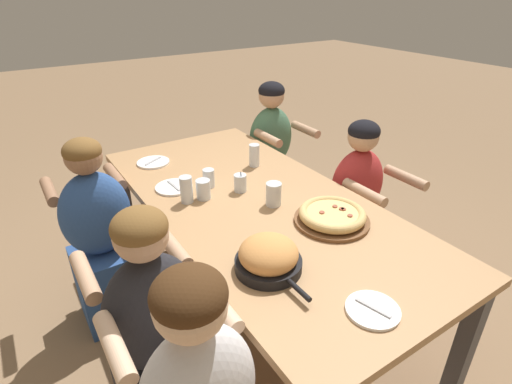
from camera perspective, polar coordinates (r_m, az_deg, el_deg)
The scene contains 17 objects.
ground_plane at distance 2.52m, azimuth 0.00°, elevation -16.48°, with size 18.00×18.00×0.00m, color #896B4C.
dining_table at distance 2.10m, azimuth 0.00°, elevation -3.03°, with size 2.10×0.98×0.76m.
pizza_board_main at distance 1.90m, azimuth 10.81°, elevation -3.39°, with size 0.35×0.35×0.06m.
skillet_bowl at distance 1.57m, azimuth 1.81°, elevation -9.26°, with size 0.39×0.27×0.14m.
empty_plate_a at distance 1.48m, azimuth 16.33°, elevation -15.85°, with size 0.19×0.19×0.02m.
empty_plate_b at distance 2.23m, azimuth -11.63°, elevation 0.69°, with size 0.20×0.20×0.02m.
empty_plate_c at distance 2.57m, azimuth -14.47°, elevation 4.13°, with size 0.20×0.20×0.02m.
cocktail_glass_blue at distance 2.14m, azimuth -2.27°, elevation 1.19°, with size 0.07×0.07×0.12m.
drinking_glass_a at distance 2.08m, azimuth -7.53°, elevation 0.37°, with size 0.07×0.07×0.10m.
drinking_glass_b at distance 2.43m, azimuth -0.25°, elevation 5.14°, with size 0.06×0.06×0.14m.
drinking_glass_c at distance 2.05m, azimuth -9.91°, elevation 0.12°, with size 0.06×0.06×0.14m.
drinking_glass_d at distance 2.00m, azimuth 2.53°, elevation -0.53°, with size 0.08×0.08×0.12m.
drinking_glass_e at distance 2.20m, azimuth -6.75°, elevation 1.84°, with size 0.06×0.06×0.10m.
diner_near_midleft at distance 2.34m, azimuth -21.12°, elevation -6.91°, with size 0.51×0.40×1.11m.
diner_near_midright at distance 1.69m, azimuth -13.70°, elevation -20.93°, with size 0.51×0.40×1.14m.
diner_far_center at distance 2.58m, azimuth 13.83°, elevation -2.66°, with size 0.51×0.40×1.07m.
diner_far_left at distance 3.19m, azimuth 2.10°, elevation 4.77°, with size 0.51×0.40×1.12m.
Camera 1 is at (1.51, -0.98, 1.77)m, focal length 28.00 mm.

